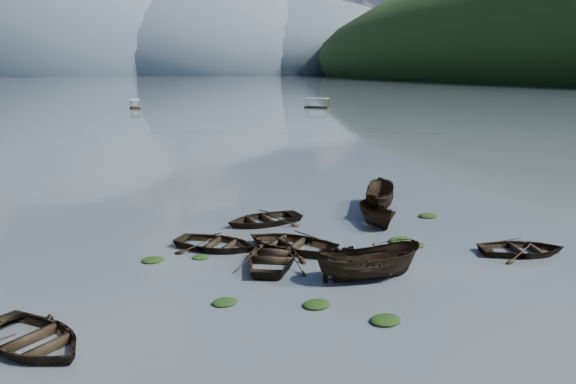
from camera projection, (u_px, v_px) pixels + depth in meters
name	position (u px, v px, depth m)	size (l,w,h in m)	color
ground_plane	(397.00, 312.00, 19.57)	(2400.00, 2400.00, 0.00)	#475259
haze_mtn_b	(61.00, 74.00, 820.27)	(520.00, 520.00, 340.00)	#475666
haze_mtn_c	(187.00, 74.00, 887.55)	(520.00, 520.00, 260.00)	#475666
haze_mtn_d	(284.00, 74.00, 948.10)	(520.00, 520.00, 220.00)	#475666
rowboat_0	(34.00, 347.00, 17.12)	(3.35, 4.69, 0.97)	black
rowboat_1	(274.00, 262.00, 24.64)	(3.46, 4.84, 1.00)	black
rowboat_2	(368.00, 279.00, 22.63)	(1.77, 4.72, 1.82)	black
rowboat_3	(291.00, 249.00, 26.46)	(3.50, 4.91, 1.02)	black
rowboat_4	(522.00, 254.00, 25.73)	(3.05, 4.27, 0.88)	black
rowboat_5	(377.00, 224.00, 30.58)	(1.42, 3.78, 1.46)	black
rowboat_6	(216.00, 248.00, 26.49)	(3.18, 4.46, 0.92)	black
rowboat_7	(264.00, 224.00, 30.73)	(3.31, 4.64, 0.96)	black
rowboat_8	(379.00, 209.00, 33.86)	(1.84, 4.88, 1.89)	black
weed_clump_0	(317.00, 306.00, 20.07)	(1.11, 0.91, 0.24)	black
weed_clump_1	(225.00, 303.00, 20.27)	(1.02, 0.82, 0.23)	black
weed_clump_2	(386.00, 322.00, 18.81)	(1.19, 0.95, 0.26)	black
weed_clump_3	(416.00, 246.00, 26.84)	(0.96, 0.81, 0.21)	black
weed_clump_4	(400.00, 242.00, 27.47)	(1.33, 1.05, 0.27)	black
weed_clump_5	(153.00, 261.00, 24.74)	(1.08, 0.87, 0.23)	black
weed_clump_6	(201.00, 258.00, 25.15)	(0.87, 0.73, 0.18)	black
weed_clump_7	(428.00, 217.00, 32.13)	(1.23, 0.99, 0.27)	black
pontoon_centre	(135.00, 109.00, 119.27)	(2.15, 5.16, 1.98)	black
pontoon_right	(317.00, 108.00, 120.99)	(2.38, 5.71, 2.19)	black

